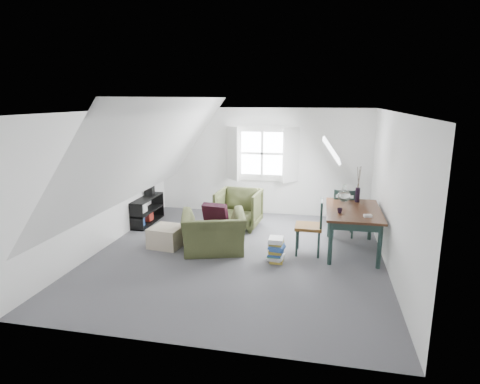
% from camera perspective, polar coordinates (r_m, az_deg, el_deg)
% --- Properties ---
extents(floor, '(5.50, 5.50, 0.00)m').
position_cam_1_polar(floor, '(7.20, -0.30, -8.91)').
color(floor, '#515156').
rests_on(floor, ground).
extents(ceiling, '(5.50, 5.50, 0.00)m').
position_cam_1_polar(ceiling, '(6.67, -0.32, 11.40)').
color(ceiling, white).
rests_on(ceiling, wall_back).
extents(wall_back, '(5.00, 0.00, 5.00)m').
position_cam_1_polar(wall_back, '(9.49, 3.19, 4.33)').
color(wall_back, white).
rests_on(wall_back, ground).
extents(wall_front, '(5.00, 0.00, 5.00)m').
position_cam_1_polar(wall_front, '(4.28, -8.13, -6.88)').
color(wall_front, white).
rests_on(wall_front, ground).
extents(wall_left, '(0.00, 5.50, 5.50)m').
position_cam_1_polar(wall_left, '(7.74, -18.73, 1.62)').
color(wall_left, white).
rests_on(wall_left, ground).
extents(wall_right, '(0.00, 5.50, 5.50)m').
position_cam_1_polar(wall_right, '(6.77, 20.86, -0.13)').
color(wall_right, white).
rests_on(wall_right, ground).
extents(slope_left, '(3.19, 5.50, 4.48)m').
position_cam_1_polar(slope_left, '(7.22, -12.49, 5.45)').
color(slope_left, white).
rests_on(slope_left, wall_left).
extents(slope_right, '(3.19, 5.50, 4.48)m').
position_cam_1_polar(slope_right, '(6.59, 13.03, 4.71)').
color(slope_right, white).
rests_on(slope_right, wall_right).
extents(dormer_window, '(1.71, 0.35, 1.30)m').
position_cam_1_polar(dormer_window, '(9.39, 3.14, 5.47)').
color(dormer_window, white).
rests_on(dormer_window, wall_back).
extents(skylight, '(0.35, 0.75, 0.47)m').
position_cam_1_polar(skylight, '(7.88, 12.88, 5.84)').
color(skylight, white).
rests_on(skylight, slope_right).
extents(armchair_near, '(1.34, 1.25, 0.72)m').
position_cam_1_polar(armchair_near, '(7.38, -3.74, -8.37)').
color(armchair_near, '#404627').
rests_on(armchair_near, floor).
extents(armchair_far, '(0.94, 0.96, 0.82)m').
position_cam_1_polar(armchair_far, '(8.68, -0.18, -5.00)').
color(armchair_far, '#404627').
rests_on(armchair_far, floor).
extents(throw_pillow, '(0.48, 0.31, 0.47)m').
position_cam_1_polar(throw_pillow, '(7.31, -3.50, -3.32)').
color(throw_pillow, '#330D1D').
rests_on(throw_pillow, armchair_near).
extents(ottoman, '(0.63, 0.63, 0.38)m').
position_cam_1_polar(ottoman, '(7.66, -10.36, -6.25)').
color(ottoman, '#BCAB91').
rests_on(ottoman, floor).
extents(dining_table, '(0.94, 1.57, 0.79)m').
position_cam_1_polar(dining_table, '(7.43, 15.79, -3.14)').
color(dining_table, '#351D12').
rests_on(dining_table, floor).
extents(demijohn, '(0.24, 0.24, 0.34)m').
position_cam_1_polar(demijohn, '(7.79, 14.59, -0.47)').
color(demijohn, silver).
rests_on(demijohn, dining_table).
extents(vase_twigs, '(0.09, 0.10, 0.68)m').
position_cam_1_polar(vase_twigs, '(7.90, 16.38, -0.29)').
color(vase_twigs, black).
rests_on(vase_twigs, dining_table).
extents(cup, '(0.11, 0.11, 0.09)m').
position_cam_1_polar(cup, '(7.10, 13.98, -2.92)').
color(cup, black).
rests_on(cup, dining_table).
extents(paper_box, '(0.14, 0.11, 0.04)m').
position_cam_1_polar(paper_box, '(6.98, 17.72, -3.25)').
color(paper_box, white).
rests_on(paper_box, dining_table).
extents(dining_chair_far, '(0.46, 0.46, 0.98)m').
position_cam_1_polar(dining_chair_far, '(8.27, 14.47, -2.65)').
color(dining_chair_far, brown).
rests_on(dining_chair_far, floor).
extents(dining_chair_near, '(0.47, 0.47, 0.99)m').
position_cam_1_polar(dining_chair_near, '(7.19, 10.05, -4.76)').
color(dining_chair_near, brown).
rests_on(dining_chair_near, floor).
extents(media_shelf, '(0.38, 1.14, 0.59)m').
position_cam_1_polar(media_shelf, '(9.09, -13.36, -2.77)').
color(media_shelf, black).
rests_on(media_shelf, floor).
extents(electronics_box, '(0.21, 0.27, 0.20)m').
position_cam_1_polar(electronics_box, '(9.25, -12.74, 0.12)').
color(electronics_box, black).
rests_on(electronics_box, media_shelf).
extents(magazine_stack, '(0.31, 0.37, 0.41)m').
position_cam_1_polar(magazine_stack, '(6.88, 5.16, -8.18)').
color(magazine_stack, '#B29933').
rests_on(magazine_stack, floor).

